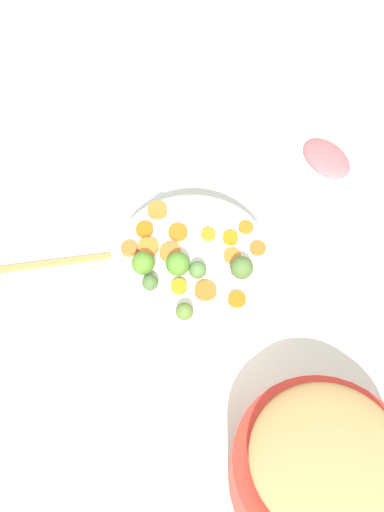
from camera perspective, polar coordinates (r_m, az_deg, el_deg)
tabletop at (r=1.21m, az=-1.91°, el=-4.41°), size 2.40×2.40×0.02m
serving_bowl_carrots at (r=1.18m, az=0.00°, el=-1.48°), size 0.29×0.29×0.09m
metal_pot at (r=1.05m, az=11.22°, el=-18.43°), size 0.27×0.27×0.11m
stuffing_mound at (r=0.97m, az=12.06°, el=-17.21°), size 0.23×0.23×0.05m
carrot_slice_0 at (r=1.10m, az=4.05°, el=-3.90°), size 0.03×0.03×0.01m
carrot_slice_1 at (r=1.20m, az=-3.12°, el=4.09°), size 0.05×0.05×0.01m
carrot_slice_2 at (r=1.11m, az=-1.19°, el=-2.74°), size 0.03×0.03×0.01m
carrot_slice_3 at (r=1.16m, az=3.46°, el=1.63°), size 0.04×0.04×0.01m
carrot_slice_4 at (r=1.18m, az=4.84°, el=2.57°), size 0.04×0.04×0.01m
carrot_slice_5 at (r=1.17m, az=1.47°, el=1.97°), size 0.03×0.03×0.01m
carrot_slice_6 at (r=1.11m, az=1.22°, el=-3.12°), size 0.05×0.05×0.01m
carrot_slice_7 at (r=1.17m, az=-1.27°, el=2.12°), size 0.05×0.05×0.01m
carrot_slice_8 at (r=1.16m, az=5.98°, el=0.56°), size 0.03×0.03×0.01m
carrot_slice_9 at (r=1.15m, az=-5.65°, el=0.65°), size 0.04×0.04×0.01m
carrot_slice_10 at (r=1.15m, az=-1.97°, el=0.33°), size 0.05×0.05×0.01m
carrot_slice_11 at (r=1.18m, az=-4.27°, el=2.39°), size 0.04×0.04×0.01m
carrot_slice_12 at (r=1.15m, az=-3.96°, el=0.81°), size 0.04×0.04×0.01m
carrot_slice_13 at (r=1.15m, az=3.58°, el=0.10°), size 0.04×0.04×0.01m
brussels_sprout_0 at (r=1.11m, az=4.47°, el=-1.05°), size 0.04×0.04×0.04m
brussels_sprout_1 at (r=1.12m, az=-4.39°, el=-0.65°), size 0.04×0.04×0.04m
brussels_sprout_2 at (r=1.07m, az=-0.83°, el=-5.02°), size 0.03×0.03×0.03m
brussels_sprout_3 at (r=1.11m, az=0.51°, el=-1.25°), size 0.03×0.03×0.03m
brussels_sprout_4 at (r=1.11m, az=-1.27°, el=-0.71°), size 0.04×0.04×0.04m
brussels_sprout_5 at (r=1.10m, az=-3.77°, el=-2.39°), size 0.03×0.03×0.03m
ham_plate at (r=1.43m, az=12.22°, el=8.29°), size 0.22×0.22×0.01m
ham_slice_main at (r=1.41m, az=11.95°, el=8.55°), size 0.13×0.10×0.02m
dish_towel at (r=1.40m, az=-4.53°, el=8.22°), size 0.18×0.13×0.01m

